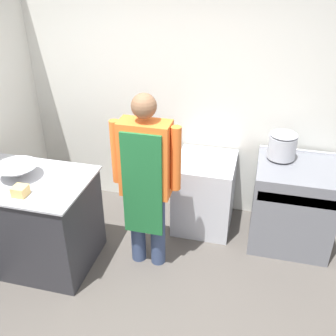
% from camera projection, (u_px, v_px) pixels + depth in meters
% --- Properties ---
extents(ground_plane, '(14.00, 14.00, 0.00)m').
position_uv_depth(ground_plane, '(127.00, 328.00, 3.21)').
color(ground_plane, '#4C4742').
extents(wall_back, '(8.00, 0.05, 2.70)m').
position_uv_depth(wall_back, '(180.00, 94.00, 4.17)').
color(wall_back, silver).
rests_on(wall_back, ground_plane).
extents(prep_counter, '(1.12, 0.80, 0.91)m').
position_uv_depth(prep_counter, '(35.00, 221.00, 3.71)').
color(prep_counter, '#2D2D33').
rests_on(prep_counter, ground_plane).
extents(stove, '(0.78, 0.71, 0.90)m').
position_uv_depth(stove, '(292.00, 204.00, 3.98)').
color(stove, slate).
rests_on(stove, ground_plane).
extents(fridge_unit, '(0.61, 0.66, 0.79)m').
position_uv_depth(fridge_unit, '(204.00, 193.00, 4.24)').
color(fridge_unit, silver).
rests_on(fridge_unit, ground_plane).
extents(person_cook, '(0.62, 0.24, 1.72)m').
position_uv_depth(person_cook, '(146.00, 175.00, 3.43)').
color(person_cook, '#38476B').
rests_on(person_cook, ground_plane).
extents(mixing_bowl, '(0.38, 0.38, 0.13)m').
position_uv_depth(mixing_bowl, '(17.00, 171.00, 3.49)').
color(mixing_bowl, '#B2B5BC').
rests_on(mixing_bowl, prep_counter).
extents(plastic_tub, '(0.12, 0.12, 0.08)m').
position_uv_depth(plastic_tub, '(20.00, 191.00, 3.25)').
color(plastic_tub, '#D8B266').
rests_on(plastic_tub, prep_counter).
extents(stock_pot, '(0.27, 0.27, 0.27)m').
position_uv_depth(stock_pot, '(283.00, 145.00, 3.83)').
color(stock_pot, '#B2B5BC').
rests_on(stock_pot, stove).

